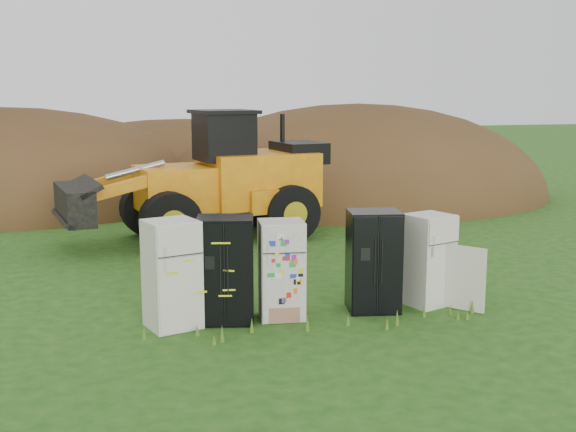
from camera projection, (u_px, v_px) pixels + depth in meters
name	position (u px, v px, depth m)	size (l,w,h in m)	color
ground	(306.00, 315.00, 12.87)	(120.00, 120.00, 0.00)	#1E4E14
fridge_leftmost	(172.00, 274.00, 12.06)	(0.81, 0.78, 1.83)	silver
fridge_black_side	(226.00, 270.00, 12.36)	(0.95, 0.75, 1.83)	black
fridge_sticker	(281.00, 270.00, 12.58)	(0.77, 0.71, 1.73)	silver
fridge_black_right	(373.00, 261.00, 13.00)	(0.91, 0.76, 1.83)	black
fridge_open_door	(428.00, 260.00, 13.35)	(0.77, 0.71, 1.70)	silver
wheel_loader	(194.00, 176.00, 18.93)	(7.09, 2.87, 3.43)	orange
dirt_mound_right	(356.00, 198.00, 26.53)	(14.64, 10.73, 6.92)	#452D16
dirt_mound_left	(4.00, 203.00, 25.40)	(14.99, 11.24, 6.73)	#452D16
dirt_mound_back	(185.00, 187.00, 29.52)	(17.11, 11.41, 5.58)	#452D16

